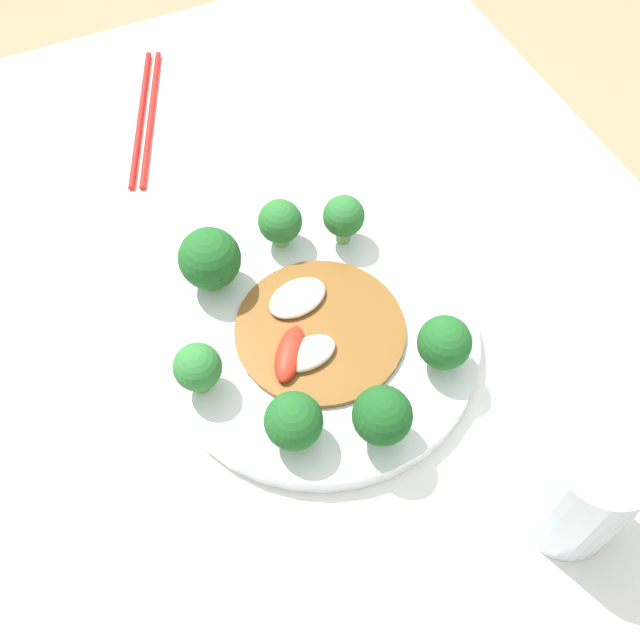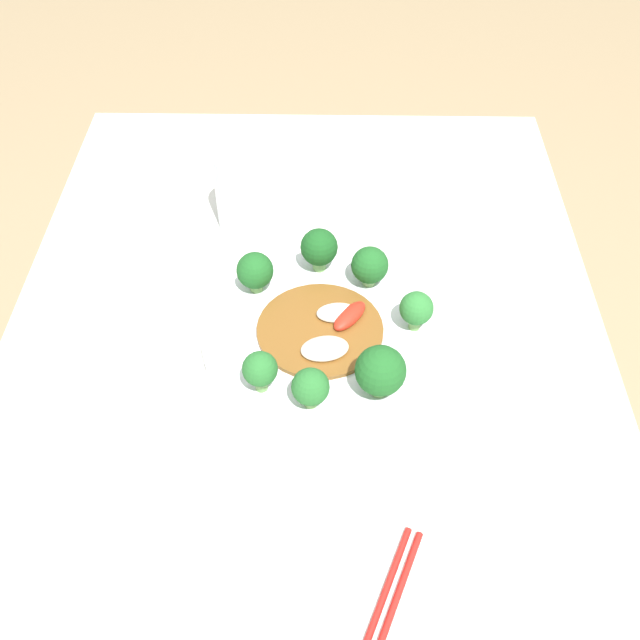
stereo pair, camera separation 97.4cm
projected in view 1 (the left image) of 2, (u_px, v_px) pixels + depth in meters
The scene contains 13 objects.
ground_plane at pixel (328, 552), 1.32m from camera, with size 8.00×8.00×0.00m, color #9E8460.
table at pixel (331, 475), 1.02m from camera, with size 1.07×0.77×0.73m.
plate at pixel (320, 338), 0.69m from camera, with size 0.29×0.29×0.02m.
broccoli_northwest at pixel (344, 217), 0.72m from camera, with size 0.04×0.04×0.06m.
broccoli_northeast at pixel (444, 343), 0.64m from camera, with size 0.05×0.05×0.06m.
broccoli_south at pixel (198, 368), 0.63m from camera, with size 0.04×0.04×0.05m.
broccoli_east at pixel (382, 416), 0.60m from camera, with size 0.05×0.05×0.06m.
broccoli_southeast at pixel (294, 421), 0.60m from camera, with size 0.05×0.05×0.06m.
broccoli_west at pixel (280, 222), 0.72m from camera, with size 0.04×0.04×0.05m.
broccoli_southwest at pixel (210, 259), 0.69m from camera, with size 0.06×0.06×0.07m.
stirfry_center at pixel (313, 331), 0.68m from camera, with size 0.16×0.16×0.02m.
drinking_glass at pixel (584, 489), 0.56m from camera, with size 0.08×0.08×0.12m.
chopsticks at pixel (146, 116), 0.87m from camera, with size 0.22×0.10×0.01m.
Camera 1 is at (0.34, -0.17, 1.33)m, focal length 42.00 mm.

